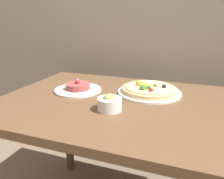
{
  "coord_description": "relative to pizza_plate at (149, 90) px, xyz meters",
  "views": [
    {
      "loc": [
        0.29,
        -0.51,
        1.16
      ],
      "look_at": [
        -0.06,
        0.45,
        0.82
      ],
      "focal_mm": 35.0,
      "sensor_mm": 36.0,
      "label": 1
    }
  ],
  "objects": [
    {
      "name": "dining_table",
      "position": [
        -0.11,
        -0.15,
        -0.13
      ],
      "size": [
        1.17,
        0.83,
        0.78
      ],
      "color": "brown",
      "rests_on": "ground_plane"
    },
    {
      "name": "tartare_plate",
      "position": [
        -0.37,
        -0.09,
        -0.0
      ],
      "size": [
        0.25,
        0.25,
        0.07
      ],
      "color": "white",
      "rests_on": "dining_table"
    },
    {
      "name": "small_bowl",
      "position": [
        -0.12,
        -0.28,
        0.01
      ],
      "size": [
        0.1,
        0.1,
        0.07
      ],
      "color": "white",
      "rests_on": "dining_table"
    },
    {
      "name": "pizza_plate",
      "position": [
        0.0,
        0.0,
        0.0
      ],
      "size": [
        0.33,
        0.33,
        0.07
      ],
      "color": "white",
      "rests_on": "dining_table"
    }
  ]
}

